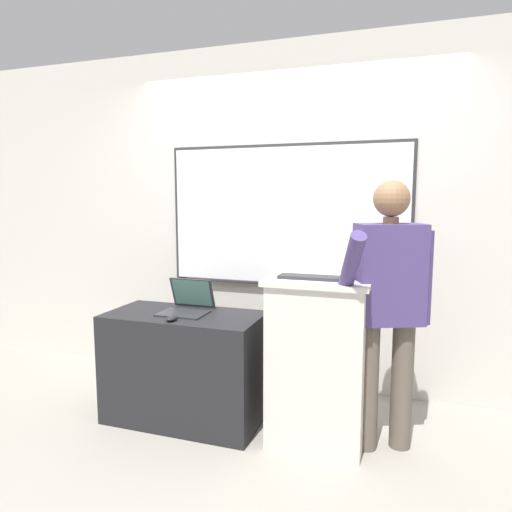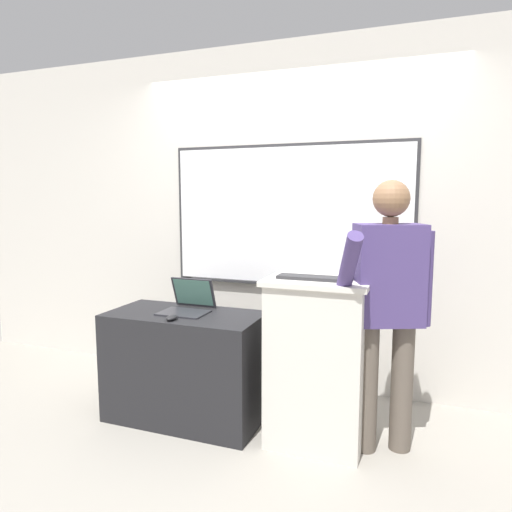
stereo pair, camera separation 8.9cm
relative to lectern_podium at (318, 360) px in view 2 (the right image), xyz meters
The scene contains 9 objects.
ground_plane 0.79m from the lectern_podium, 132.41° to the right, with size 30.00×30.00×0.00m, color gray.
back_wall 1.26m from the lectern_podium, 115.37° to the left, with size 6.40×0.17×2.72m.
lectern_podium is the anchor object (origin of this frame).
side_desk 0.93m from the lectern_podium, behind, with size 1.05×0.53×0.75m.
person_presenter 0.57m from the lectern_podium, ahead, with size 0.56×0.64×1.63m.
laptop 0.96m from the lectern_podium, behind, with size 0.32×0.31×0.22m.
wireless_keyboard 0.53m from the lectern_podium, 103.99° to the right, with size 0.44×0.13×0.02m.
computer_mouse_by_laptop 0.96m from the lectern_podium, 166.64° to the right, with size 0.06×0.10×0.03m.
computer_mouse_by_keyboard 0.60m from the lectern_podium, 10.65° to the right, with size 0.06×0.10×0.03m.
Camera 2 is at (0.98, -2.25, 1.52)m, focal length 32.00 mm.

